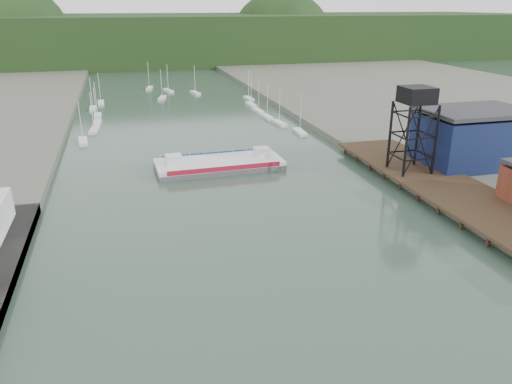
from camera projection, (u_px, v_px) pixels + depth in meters
east_pier at (460, 194)px, 85.23m from camera, size 14.00×70.00×2.45m
lift_tower at (416, 100)px, 91.61m from camera, size 6.50×6.50×16.00m
blue_shed at (472, 138)px, 100.11m from camera, size 20.50×14.50×11.30m
marina_sailboats at (178, 109)px, 161.17m from camera, size 57.71×92.65×0.90m
distant_hills at (139, 42)px, 303.69m from camera, size 500.00×120.00×80.00m
chain_ferry at (219, 164)px, 103.78m from camera, size 26.37×11.40×3.75m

